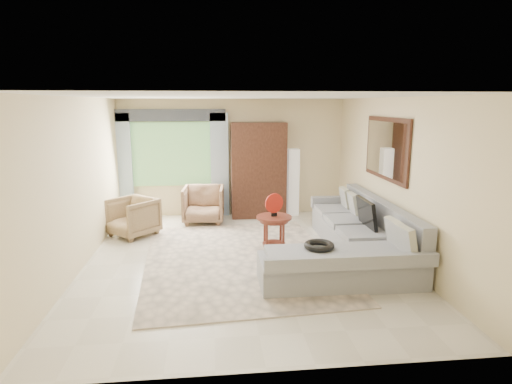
{
  "coord_description": "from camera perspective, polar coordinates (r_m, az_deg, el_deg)",
  "views": [
    {
      "loc": [
        -0.48,
        -6.59,
        2.5
      ],
      "look_at": [
        0.25,
        0.35,
        1.05
      ],
      "focal_mm": 30.0,
      "sensor_mm": 36.0,
      "label": 1
    }
  ],
  "objects": [
    {
      "name": "armoire",
      "position": [
        9.48,
        0.3,
        2.94
      ],
      "size": [
        1.2,
        0.55,
        2.1
      ],
      "primitive_type": "cube",
      "color": "black",
      "rests_on": "ground"
    },
    {
      "name": "sectional_sofa",
      "position": [
        7.16,
        12.84,
        -6.62
      ],
      "size": [
        2.3,
        3.46,
        0.9
      ],
      "color": "gray",
      "rests_on": "ground"
    },
    {
      "name": "coffee_table",
      "position": [
        7.41,
        2.4,
        -5.4
      ],
      "size": [
        0.61,
        0.61,
        0.61
      ],
      "rotation": [
        0.0,
        0.0,
        -0.13
      ],
      "color": "#531C16",
      "rests_on": "ground"
    },
    {
      "name": "curtain_right",
      "position": [
        9.57,
        -4.88,
        3.59
      ],
      "size": [
        0.4,
        0.08,
        2.3
      ],
      "primitive_type": "cube",
      "color": "#9EB7CC",
      "rests_on": "ground"
    },
    {
      "name": "tv_screen",
      "position": [
        7.29,
        14.52,
        -2.78
      ],
      "size": [
        0.14,
        0.74,
        0.48
      ],
      "primitive_type": "cube",
      "rotation": [
        0.0,
        -0.17,
        0.0
      ],
      "color": "black",
      "rests_on": "sectional_sofa"
    },
    {
      "name": "floor_lamp",
      "position": [
        9.71,
        4.96,
        1.31
      ],
      "size": [
        0.24,
        0.24,
        1.5
      ],
      "primitive_type": "cube",
      "color": "silver",
      "rests_on": "ground"
    },
    {
      "name": "garden_hose",
      "position": [
        6.11,
        8.42,
        -7.07
      ],
      "size": [
        0.43,
        0.43,
        0.09
      ],
      "primitive_type": "torus",
      "color": "black",
      "rests_on": "sectional_sofa"
    },
    {
      "name": "potted_plant",
      "position": [
        9.57,
        -16.06,
        -2.29
      ],
      "size": [
        0.5,
        0.44,
        0.51
      ],
      "primitive_type": "imported",
      "rotation": [
        0.0,
        0.0,
        -0.11
      ],
      "color": "#999999",
      "rests_on": "ground"
    },
    {
      "name": "armchair_right",
      "position": [
        9.17,
        -7.02,
        -1.64
      ],
      "size": [
        0.89,
        0.92,
        0.78
      ],
      "primitive_type": "imported",
      "rotation": [
        0.0,
        0.0,
        -0.07
      ],
      "color": "#916E4F",
      "rests_on": "ground"
    },
    {
      "name": "curtain_left",
      "position": [
        9.76,
        -17.32,
        3.25
      ],
      "size": [
        0.4,
        0.08,
        2.3
      ],
      "primitive_type": "cube",
      "color": "#9EB7CC",
      "rests_on": "ground"
    },
    {
      "name": "wall_mirror",
      "position": [
        7.58,
        16.96,
        5.55
      ],
      "size": [
        0.05,
        1.7,
        1.05
      ],
      "color": "black",
      "rests_on": "wall_right"
    },
    {
      "name": "armchair_left",
      "position": [
        8.52,
        -16.16,
        -3.23
      ],
      "size": [
        1.12,
        1.13,
        0.73
      ],
      "primitive_type": "imported",
      "rotation": [
        0.0,
        0.0,
        -0.74
      ],
      "color": "#9B8054",
      "rests_on": "ground"
    },
    {
      "name": "red_disc",
      "position": [
        7.27,
        2.43,
        -1.49
      ],
      "size": [
        0.33,
        0.15,
        0.34
      ],
      "primitive_type": "cylinder",
      "rotation": [
        1.57,
        0.0,
        0.37
      ],
      "color": "#B01D11",
      "rests_on": "coffee_table"
    },
    {
      "name": "valance",
      "position": [
        9.54,
        -11.42,
        10.01
      ],
      "size": [
        2.4,
        0.12,
        0.26
      ],
      "primitive_type": "cube",
      "color": "#1E232D",
      "rests_on": "wall_back"
    },
    {
      "name": "area_rug",
      "position": [
        7.06,
        -2.18,
        -8.93
      ],
      "size": [
        3.27,
        4.2,
        0.02
      ],
      "primitive_type": "cube",
      "rotation": [
        0.0,
        0.0,
        0.07
      ],
      "color": "beige",
      "rests_on": "ground"
    },
    {
      "name": "window",
      "position": [
        9.66,
        -11.18,
        4.98
      ],
      "size": [
        1.8,
        0.04,
        1.4
      ],
      "primitive_type": "cube",
      "color": "#669E59",
      "rests_on": "wall_back"
    },
    {
      "name": "ground",
      "position": [
        7.07,
        -1.74,
        -8.99
      ],
      "size": [
        6.0,
        6.0,
        0.0
      ],
      "primitive_type": "plane",
      "color": "silver",
      "rests_on": "ground"
    }
  ]
}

